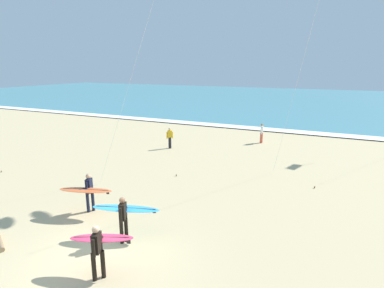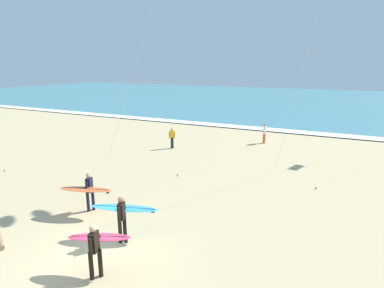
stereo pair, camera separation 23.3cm
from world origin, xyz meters
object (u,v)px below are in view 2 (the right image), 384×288
(bystander_white_top, at_px, (264,133))
(surfer_lead, at_px, (88,189))
(bystander_yellow_top, at_px, (172,138))
(surfer_trailing, at_px, (96,243))
(surfer_third, at_px, (123,212))

(bystander_white_top, bearing_deg, surfer_lead, -103.03)
(surfer_lead, bearing_deg, bystander_yellow_top, 101.47)
(surfer_trailing, relative_size, surfer_third, 0.80)
(surfer_lead, xyz_separation_m, bystander_yellow_top, (-2.23, 10.99, -0.24))
(surfer_lead, xyz_separation_m, surfer_trailing, (3.25, -3.00, -0.01))
(bystander_white_top, height_order, bystander_yellow_top, same)
(surfer_trailing, bearing_deg, surfer_third, 106.33)
(bystander_white_top, bearing_deg, surfer_third, -93.26)
(surfer_third, bearing_deg, surfer_lead, 159.02)
(surfer_trailing, bearing_deg, surfer_lead, 137.31)
(bystander_white_top, bearing_deg, bystander_yellow_top, -141.39)
(surfer_lead, relative_size, bystander_white_top, 1.44)
(surfer_trailing, distance_m, bystander_yellow_top, 15.03)
(surfer_lead, xyz_separation_m, surfer_third, (2.67, -1.03, 0.00))
(surfer_third, relative_size, bystander_yellow_top, 1.57)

